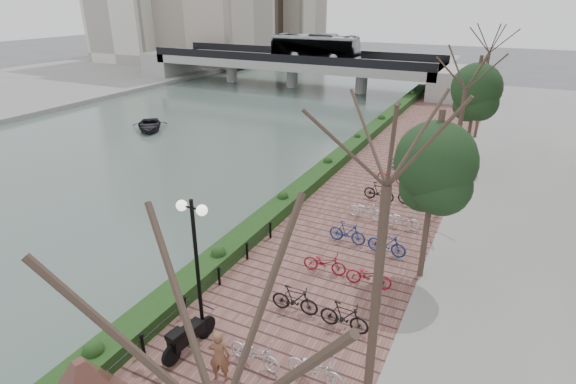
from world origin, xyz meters
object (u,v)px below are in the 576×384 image
Objects in this scene: lamppost at (195,241)px; motorcycle at (189,334)px; pedestrian at (219,356)px; boat at (149,125)px.

motorcycle is (0.00, -0.66, -2.87)m from lamppost.
lamppost is 2.60× the size of motorcycle.
lamppost reaches higher than motorcycle.
pedestrian is 29.29m from boat.
boat is (-19.61, 19.74, -0.63)m from motorcycle.
boat is at bearing 135.79° from lamppost.
boat is at bearing 141.79° from motorcycle.
motorcycle is at bearing -85.61° from boat.
motorcycle is 0.44× the size of boat.
motorcycle is at bearing -89.60° from lamppost.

